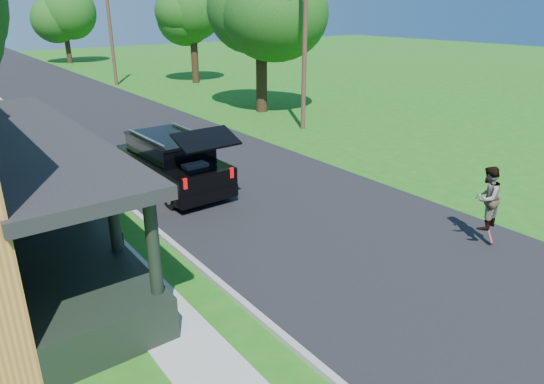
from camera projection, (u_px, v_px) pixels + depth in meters
ground at (413, 270)px, 11.54m from camera, size 140.00×140.00×0.00m
street at (116, 120)px, 26.53m from camera, size 8.00×120.00×0.02m
curb at (37, 131)px, 24.28m from camera, size 0.15×120.00×0.12m
sidewalk at (3, 136)px, 23.42m from camera, size 1.30×120.00×0.03m
black_suv at (173, 162)px, 16.37m from camera, size 2.11×5.29×2.45m
skateboarder at (487, 198)px, 12.31m from camera, size 0.90×0.76×1.67m
skateboard at (489, 231)px, 12.74m from camera, size 0.37×0.49×0.67m
tree_right_mid at (192, 14)px, 37.54m from camera, size 6.15×6.30×8.03m
tree_right_far at (63, 14)px, 50.94m from camera, size 5.71×5.57×8.04m
utility_pole_near at (305, 36)px, 23.12m from camera, size 1.43×0.24×8.80m
utility_pole_far at (110, 30)px, 36.81m from camera, size 1.57×0.28×7.99m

